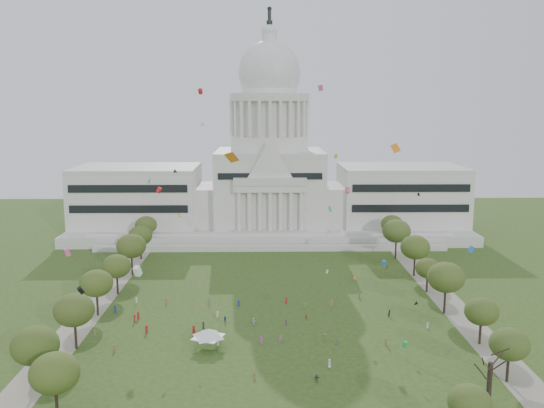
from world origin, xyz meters
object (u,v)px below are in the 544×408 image
at_px(capitol, 270,179).
at_px(person_0, 427,325).
at_px(event_tent, 208,333).
at_px(big_bare_tree, 491,359).

bearing_deg(capitol, person_0, -70.80).
bearing_deg(capitol, event_tent, -97.27).
bearing_deg(person_0, capitol, 169.96).
relative_size(capitol, big_bare_tree, 12.50).
bearing_deg(capitol, big_bare_tree, -74.98).
distance_m(capitol, person_0, 114.46).
height_order(big_bare_tree, event_tent, big_bare_tree).
xyz_separation_m(event_tent, person_0, (51.82, 10.27, -2.72)).
distance_m(big_bare_tree, event_tent, 58.76).
relative_size(big_bare_tree, person_0, 8.32).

